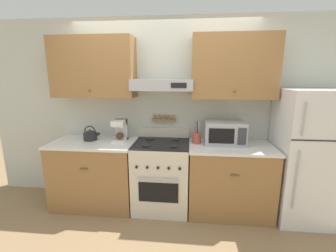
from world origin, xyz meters
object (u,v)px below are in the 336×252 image
at_px(microwave, 224,133).
at_px(stove_range, 162,175).
at_px(tea_kettle, 90,135).
at_px(utensil_crock, 197,137).
at_px(coffee_maker, 121,130).
at_px(refrigerator, 310,156).

bearing_deg(microwave, stove_range, -174.22).
height_order(tea_kettle, utensil_crock, utensil_crock).
distance_m(coffee_maker, utensil_crock, 1.04).
bearing_deg(microwave, tea_kettle, -179.44).
bearing_deg(utensil_crock, coffee_maker, 178.15).
bearing_deg(tea_kettle, coffee_maker, 4.57).
relative_size(coffee_maker, utensil_crock, 0.97).
xyz_separation_m(stove_range, refrigerator, (1.85, -0.03, 0.35)).
bearing_deg(coffee_maker, stove_range, -9.69).
relative_size(microwave, utensil_crock, 1.72).
height_order(refrigerator, utensil_crock, refrigerator).
bearing_deg(stove_range, utensil_crock, 8.05).
distance_m(refrigerator, utensil_crock, 1.40).
bearing_deg(microwave, utensil_crock, -177.16).
relative_size(stove_range, microwave, 2.06).
distance_m(stove_range, microwave, 1.01).
bearing_deg(refrigerator, tea_kettle, 178.12).
bearing_deg(coffee_maker, refrigerator, -2.99).
distance_m(tea_kettle, utensil_crock, 1.45).
xyz_separation_m(stove_range, microwave, (0.82, 0.08, 0.59)).
xyz_separation_m(tea_kettle, microwave, (1.81, 0.02, 0.07)).
bearing_deg(stove_range, refrigerator, -0.88).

